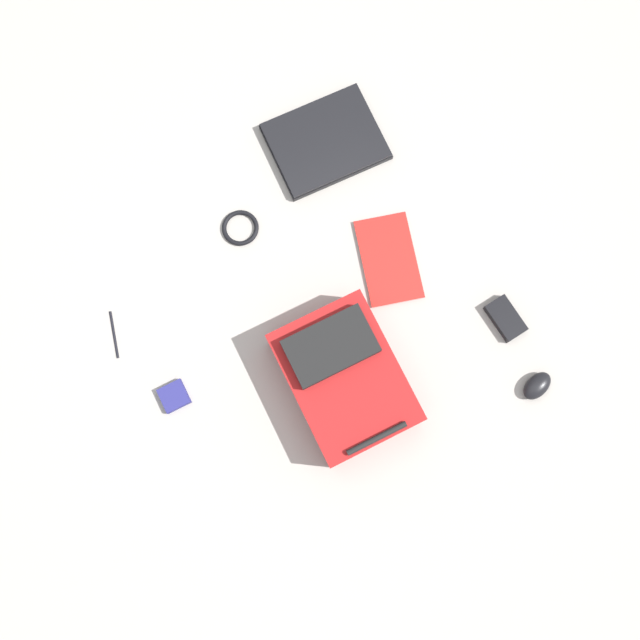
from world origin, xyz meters
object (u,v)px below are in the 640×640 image
object	(u,v)px
power_brick	(505,319)
earbud_pouch	(174,396)
book_blue	(389,259)
cable_coil	(240,228)
pen_black	(114,335)
computer_mouse	(537,386)
laptop	(326,141)
backpack	(344,377)

from	to	relation	value
power_brick	earbud_pouch	bearing A→B (deg)	-18.08
book_blue	earbud_pouch	xyz separation A→B (m)	(0.77, 0.02, 0.01)
book_blue	cable_coil	world-z (taller)	cable_coil
cable_coil	pen_black	world-z (taller)	cable_coil
book_blue	cable_coil	xyz separation A→B (m)	(0.34, -0.33, 0.00)
computer_mouse	cable_coil	size ratio (longest dim) A/B	0.86
cable_coil	earbud_pouch	xyz separation A→B (m)	(0.43, 0.35, 0.00)
laptop	backpack	bearing A→B (deg)	62.51
cable_coil	earbud_pouch	world-z (taller)	earbud_pouch
laptop	pen_black	world-z (taller)	laptop
backpack	cable_coil	size ratio (longest dim) A/B	3.82
laptop	cable_coil	world-z (taller)	laptop
backpack	book_blue	bearing A→B (deg)	-142.52
power_brick	backpack	bearing A→B (deg)	-10.90
computer_mouse	earbud_pouch	world-z (taller)	computer_mouse
cable_coil	power_brick	size ratio (longest dim) A/B	0.90
book_blue	computer_mouse	distance (m)	0.58
backpack	pen_black	bearing A→B (deg)	-42.45
book_blue	power_brick	xyz separation A→B (m)	(-0.20, 0.34, 0.01)
earbud_pouch	computer_mouse	bearing A→B (deg)	150.28
backpack	book_blue	xyz separation A→B (m)	(-0.32, -0.24, -0.07)
power_brick	pen_black	size ratio (longest dim) A/B	0.87
laptop	earbud_pouch	distance (m)	0.92
backpack	earbud_pouch	xyz separation A→B (m)	(0.46, -0.22, -0.06)
book_blue	pen_black	world-z (taller)	book_blue
backpack	pen_black	distance (m)	0.71
laptop	book_blue	world-z (taller)	laptop
backpack	laptop	world-z (taller)	backpack
book_blue	computer_mouse	xyz separation A→B (m)	(-0.17, 0.56, 0.02)
laptop	power_brick	distance (m)	0.79
backpack	earbud_pouch	bearing A→B (deg)	-25.56
pen_black	backpack	bearing A→B (deg)	137.55
cable_coil	pen_black	size ratio (longest dim) A/B	0.78
pen_black	earbud_pouch	distance (m)	0.27
backpack	book_blue	world-z (taller)	backpack
pen_black	earbud_pouch	xyz separation A→B (m)	(-0.07, 0.26, 0.01)
backpack	pen_black	xyz separation A→B (m)	(0.52, -0.48, -0.07)
laptop	book_blue	distance (m)	0.43
computer_mouse	laptop	bearing A→B (deg)	174.83
book_blue	laptop	bearing A→B (deg)	-94.43
laptop	cable_coil	xyz separation A→B (m)	(0.37, 0.10, -0.01)
book_blue	earbud_pouch	world-z (taller)	earbud_pouch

